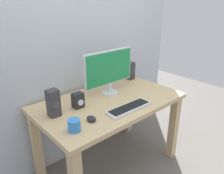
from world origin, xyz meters
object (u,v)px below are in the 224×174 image
object	(u,v)px
monitor	(109,70)
speaker_left	(53,103)
coffee_mug	(74,125)
audio_controller	(78,100)
desk	(110,112)
keyboard_primary	(129,108)
speaker_right	(130,71)
mouse	(91,119)

from	to	relation	value
monitor	speaker_left	bearing A→B (deg)	-175.54
monitor	coffee_mug	world-z (taller)	monitor
audio_controller	speaker_left	bearing A→B (deg)	178.77
desk	keyboard_primary	xyz separation A→B (m)	(-0.00, -0.25, 0.14)
speaker_right	audio_controller	world-z (taller)	speaker_right
keyboard_primary	mouse	distance (m)	0.35
desk	speaker_left	bearing A→B (deg)	171.61
speaker_right	speaker_left	bearing A→B (deg)	-169.34
keyboard_primary	coffee_mug	world-z (taller)	coffee_mug
mouse	desk	bearing A→B (deg)	30.51
desk	speaker_left	distance (m)	0.57
monitor	coffee_mug	bearing A→B (deg)	-151.48
monitor	keyboard_primary	xyz separation A→B (m)	(-0.11, -0.37, -0.22)
keyboard_primary	speaker_left	world-z (taller)	speaker_left
speaker_left	monitor	bearing A→B (deg)	4.46
speaker_right	keyboard_primary	bearing A→B (deg)	-136.53
keyboard_primary	speaker_left	bearing A→B (deg)	147.52
desk	coffee_mug	world-z (taller)	coffee_mug
keyboard_primary	desk	bearing A→B (deg)	89.60
mouse	speaker_right	bearing A→B (deg)	29.52
coffee_mug	desk	bearing A→B (deg)	22.45
keyboard_primary	speaker_right	world-z (taller)	speaker_right
monitor	speaker_left	world-z (taller)	monitor
keyboard_primary	speaker_left	distance (m)	0.61
speaker_left	keyboard_primary	bearing A→B (deg)	-32.48
monitor	speaker_right	bearing A→B (deg)	18.80
monitor	desk	bearing A→B (deg)	-130.27
monitor	coffee_mug	xyz separation A→B (m)	(-0.61, -0.33, -0.19)
keyboard_primary	coffee_mug	xyz separation A→B (m)	(-0.51, 0.04, 0.03)
monitor	keyboard_primary	bearing A→B (deg)	-105.93
desk	monitor	world-z (taller)	monitor
audio_controller	coffee_mug	bearing A→B (deg)	-128.08
desk	keyboard_primary	world-z (taller)	keyboard_primary
coffee_mug	keyboard_primary	bearing A→B (deg)	-4.26
desk	monitor	xyz separation A→B (m)	(0.10, 0.12, 0.36)
audio_controller	keyboard_primary	bearing A→B (deg)	-47.94
speaker_right	coffee_mug	distance (m)	1.16
monitor	mouse	xyz separation A→B (m)	(-0.44, -0.31, -0.22)
desk	mouse	xyz separation A→B (m)	(-0.34, -0.18, 0.14)
monitor	mouse	size ratio (longest dim) A/B	6.59
mouse	audio_controller	xyz separation A→B (m)	(0.05, 0.25, 0.05)
monitor	speaker_right	xyz separation A→B (m)	(0.44, 0.15, -0.14)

